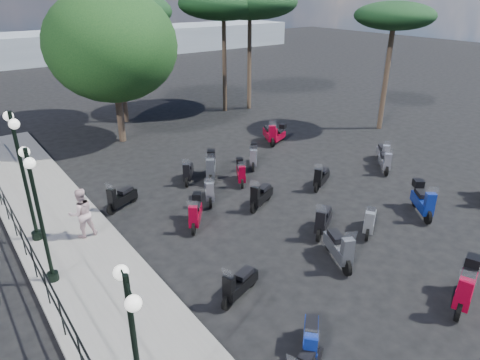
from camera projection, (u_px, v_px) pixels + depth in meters
ground at (320, 246)px, 13.85m from camera, size 120.00×120.00×0.00m
sidewalk at (89, 271)px, 12.51m from camera, size 3.00×30.00×0.15m
railing at (38, 267)px, 11.32m from camera, size 0.04×26.04×1.10m
lamp_post_0 at (136, 352)px, 7.00m from camera, size 0.39×1.05×3.61m
lamp_post_1 at (38, 209)px, 11.10m from camera, size 0.34×1.16×3.94m
lamp_post_2 at (23, 170)px, 12.99m from camera, size 0.34×1.26×4.28m
pedestrian_far at (81, 213)px, 13.81m from camera, size 0.83×0.65×1.70m
scooter_1 at (310, 340)px, 9.58m from camera, size 1.24×1.16×1.27m
scooter_3 at (239, 285)px, 11.37m from camera, size 1.54×0.73×1.27m
scooter_4 at (209, 191)px, 16.55m from camera, size 0.92×1.45×1.28m
scooter_5 at (121, 198)px, 16.03m from camera, size 1.49×0.82×1.27m
scooter_8 at (339, 248)px, 12.82m from camera, size 0.96×1.72×1.46m
scooter_9 at (261, 196)px, 16.14m from camera, size 1.55×0.87×1.32m
scooter_10 at (195, 213)px, 14.85m from camera, size 1.13×1.38×1.30m
scooter_11 at (188, 172)px, 18.27m from camera, size 1.03×1.32×1.25m
scooter_13 at (466, 287)px, 11.08m from camera, size 1.80×0.90×1.49m
scooter_14 at (370, 221)px, 14.44m from camera, size 1.39×0.98×1.27m
scooter_15 at (323, 221)px, 14.41m from camera, size 1.51×1.02×1.36m
scooter_16 at (241, 173)px, 18.16m from camera, size 0.93×1.35×1.20m
scooter_17 at (211, 167)px, 18.48m from camera, size 1.19×1.58×1.45m
scooter_20 at (423, 201)px, 15.57m from camera, size 1.28×1.53×1.45m
scooter_21 at (321, 178)px, 17.74m from camera, size 1.47×0.86×1.26m
scooter_22 at (253, 157)px, 19.83m from camera, size 1.13×1.32×1.26m
scooter_23 at (278, 135)px, 22.73m from camera, size 1.46×0.82×1.24m
scooter_27 at (383, 153)px, 20.34m from camera, size 1.11×1.27×1.27m
scooter_28 at (385, 162)px, 19.31m from camera, size 1.18×1.26×1.29m
scooter_29 at (269, 134)px, 22.75m from camera, size 0.98×1.68×1.45m
broadleaf_tree at (112, 45)px, 21.26m from camera, size 6.58×6.58×7.81m
pine_0 at (250, 3)px, 26.80m from camera, size 6.05×6.05×7.85m
pine_1 at (224, 4)px, 26.27m from camera, size 5.65×5.65×7.71m
pine_2 at (115, 12)px, 24.01m from camera, size 6.51×6.51×7.55m
pine_3 at (395, 17)px, 22.86m from camera, size 4.29×4.29×7.01m
distant_hills at (18, 49)px, 46.25m from camera, size 70.00×8.00×3.00m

